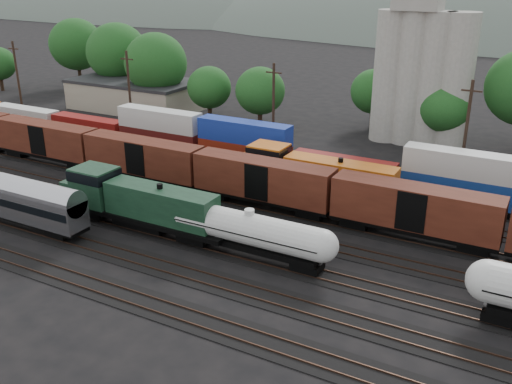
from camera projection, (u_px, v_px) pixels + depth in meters
The scene contains 11 objects.
ground at pixel (281, 236), 52.90m from camera, with size 600.00×600.00×0.00m, color black.
tracks at pixel (281, 235), 52.88m from camera, with size 180.00×33.20×0.20m.
green_locomotive at pixel (133, 200), 53.59m from camera, with size 18.80×3.32×4.98m.
tank_car_a at pixel (249, 231), 48.13m from camera, with size 15.90×2.85×4.17m.
orange_locomotive at pixel (310, 173), 60.71m from camera, with size 19.78×3.30×4.95m.
boxcar_string at pixel (263, 180), 57.85m from camera, with size 138.20×2.90×4.20m.
container_wall at pixel (215, 145), 71.67m from camera, with size 162.39×2.60×5.80m.
grain_silo at pixel (422, 63), 76.73m from camera, with size 13.40×5.00×29.00m.
industrial_sheds at pixel (438, 130), 77.83m from camera, with size 119.38×17.26×5.10m.
tree_band at pixel (371, 84), 81.90m from camera, with size 166.91×21.37×14.09m.
utility_poles at pixel (362, 119), 68.60m from camera, with size 122.20×0.36×12.00m.
Camera 1 is at (20.76, -43.01, 23.22)m, focal length 40.00 mm.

